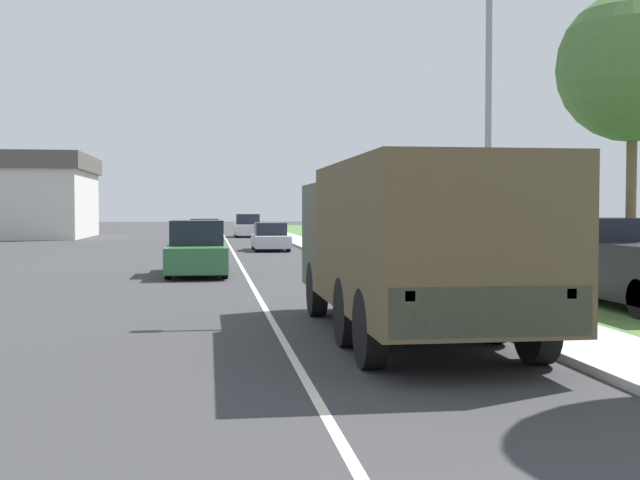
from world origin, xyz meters
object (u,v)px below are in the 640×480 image
at_px(military_truck, 410,240).
at_px(car_second_ahead, 270,238).
at_px(car_fourth_ahead, 248,227).
at_px(car_third_ahead, 204,232).
at_px(lamp_post, 481,72).
at_px(car_nearest_ahead, 197,250).
at_px(pickup_truck, 631,264).

height_order(military_truck, car_second_ahead, military_truck).
relative_size(military_truck, car_fourth_ahead, 1.71).
height_order(car_third_ahead, lamp_post, lamp_post).
height_order(car_nearest_ahead, car_third_ahead, car_nearest_ahead).
relative_size(car_nearest_ahead, car_second_ahead, 1.10).
height_order(car_second_ahead, pickup_truck, pickup_truck).
xyz_separation_m(car_nearest_ahead, lamp_post, (6.10, -9.25, 4.23)).
bearing_deg(lamp_post, pickup_truck, -8.72).
relative_size(car_second_ahead, pickup_truck, 0.85).
relative_size(car_third_ahead, car_fourth_ahead, 0.98).
height_order(car_third_ahead, car_fourth_ahead, car_fourth_ahead).
relative_size(car_nearest_ahead, car_third_ahead, 1.08).
xyz_separation_m(car_fourth_ahead, lamp_post, (2.86, -43.27, 4.24)).
xyz_separation_m(car_second_ahead, car_fourth_ahead, (-0.21, 19.45, 0.12)).
bearing_deg(car_nearest_ahead, car_second_ahead, 76.67).
bearing_deg(car_fourth_ahead, lamp_post, -86.22).
bearing_deg(pickup_truck, car_nearest_ahead, 133.72).
bearing_deg(car_second_ahead, car_third_ahead, 110.93).
bearing_deg(lamp_post, military_truck, -123.23).
bearing_deg(car_third_ahead, car_fourth_ahead, 73.72).
xyz_separation_m(car_second_ahead, pickup_truck, (5.86, -24.32, 0.28)).
distance_m(military_truck, pickup_truck, 6.64).
xyz_separation_m(military_truck, car_fourth_ahead, (-0.36, 47.09, -0.84)).
height_order(military_truck, car_fourth_ahead, military_truck).
height_order(car_third_ahead, pickup_truck, pickup_truck).
height_order(car_fourth_ahead, lamp_post, lamp_post).
bearing_deg(car_fourth_ahead, car_nearest_ahead, -95.44).
distance_m(car_third_ahead, pickup_truck, 34.31).
xyz_separation_m(pickup_truck, lamp_post, (-3.21, 0.49, 4.08)).
bearing_deg(car_second_ahead, military_truck, -89.69).
relative_size(car_nearest_ahead, pickup_truck, 0.94).
relative_size(car_fourth_ahead, pickup_truck, 0.88).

